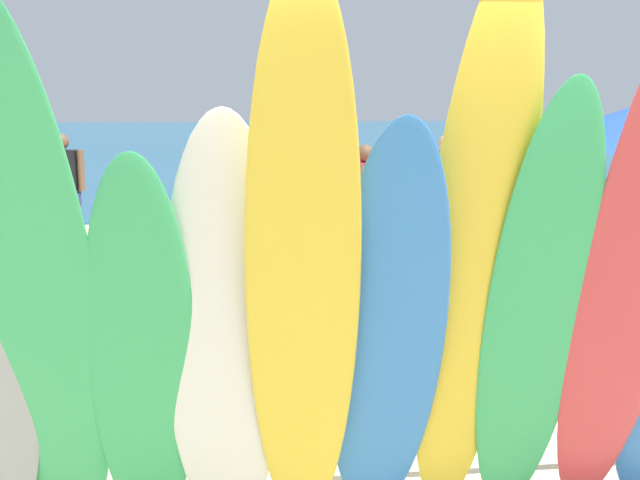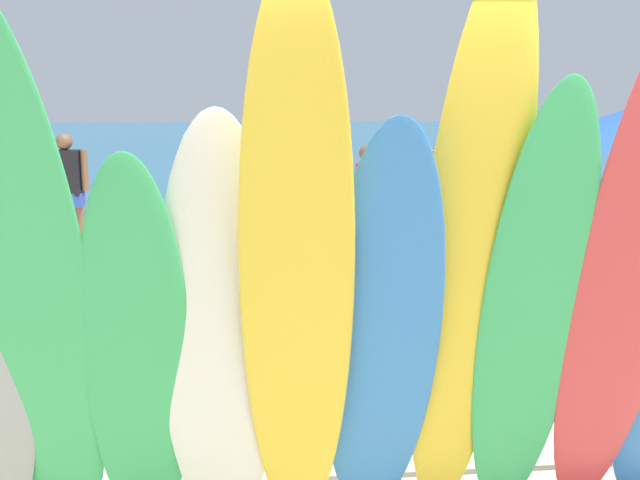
{
  "view_description": "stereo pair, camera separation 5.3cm",
  "coord_description": "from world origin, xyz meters",
  "px_view_note": "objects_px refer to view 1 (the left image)",
  "views": [
    {
      "loc": [
        -0.67,
        -3.89,
        2.18
      ],
      "look_at": [
        0.0,
        2.04,
        1.02
      ],
      "focal_mm": 43.81,
      "sensor_mm": 36.0,
      "label": 1
    },
    {
      "loc": [
        -0.62,
        -3.89,
        2.18
      ],
      "look_at": [
        0.0,
        2.04,
        1.02
      ],
      "focal_mm": 43.81,
      "sensor_mm": 36.0,
      "label": 2
    }
  ],
  "objects_px": {
    "surfboard_green_7": "(535,322)",
    "beachgoer_midbeach": "(63,185)",
    "beachgoer_near_rack": "(445,186)",
    "surfboard_red_8": "(635,280)",
    "surfboard_white_3": "(226,345)",
    "surfboard_yellow_6": "(473,274)",
    "surfboard_yellow_4": "(303,296)",
    "surfboard_blue_5": "(387,344)",
    "surfboard_green_2": "(143,365)",
    "surfboard_rack": "(363,386)",
    "beach_umbrella": "(638,126)",
    "surfboard_green_1": "(31,305)",
    "beachgoer_by_water": "(365,199)"
  },
  "relations": [
    {
      "from": "surfboard_blue_5",
      "to": "beachgoer_near_rack",
      "type": "relative_size",
      "value": 1.38
    },
    {
      "from": "beachgoer_near_rack",
      "to": "beachgoer_midbeach",
      "type": "bearing_deg",
      "value": 46.56
    },
    {
      "from": "surfboard_green_2",
      "to": "beachgoer_by_water",
      "type": "distance_m",
      "value": 6.12
    },
    {
      "from": "surfboard_green_2",
      "to": "beachgoer_near_rack",
      "type": "distance_m",
      "value": 7.32
    },
    {
      "from": "surfboard_red_8",
      "to": "beachgoer_near_rack",
      "type": "height_order",
      "value": "surfboard_red_8"
    },
    {
      "from": "surfboard_red_8",
      "to": "surfboard_yellow_6",
      "type": "bearing_deg",
      "value": 175.14
    },
    {
      "from": "beach_umbrella",
      "to": "surfboard_blue_5",
      "type": "bearing_deg",
      "value": -131.8
    },
    {
      "from": "surfboard_rack",
      "to": "beach_umbrella",
      "type": "bearing_deg",
      "value": 42.34
    },
    {
      "from": "surfboard_rack",
      "to": "surfboard_green_2",
      "type": "relative_size",
      "value": 2.0
    },
    {
      "from": "surfboard_green_1",
      "to": "beachgoer_near_rack",
      "type": "height_order",
      "value": "surfboard_green_1"
    },
    {
      "from": "surfboard_yellow_4",
      "to": "surfboard_red_8",
      "type": "xyz_separation_m",
      "value": [
        1.52,
        0.1,
        0.0
      ]
    },
    {
      "from": "surfboard_yellow_4",
      "to": "surfboard_yellow_6",
      "type": "xyz_separation_m",
      "value": [
        0.77,
        0.14,
        0.04
      ]
    },
    {
      "from": "beachgoer_near_rack",
      "to": "beachgoer_by_water",
      "type": "relative_size",
      "value": 1.04
    },
    {
      "from": "surfboard_green_7",
      "to": "beachgoer_near_rack",
      "type": "bearing_deg",
      "value": 79.72
    },
    {
      "from": "surfboard_red_8",
      "to": "beachgoer_midbeach",
      "type": "relative_size",
      "value": 1.71
    },
    {
      "from": "surfboard_yellow_4",
      "to": "beachgoer_midbeach",
      "type": "xyz_separation_m",
      "value": [
        -2.53,
        7.52,
        -0.4
      ]
    },
    {
      "from": "surfboard_blue_5",
      "to": "surfboard_red_8",
      "type": "height_order",
      "value": "surfboard_red_8"
    },
    {
      "from": "surfboard_red_8",
      "to": "beach_umbrella",
      "type": "bearing_deg",
      "value": 60.8
    },
    {
      "from": "surfboard_white_3",
      "to": "surfboard_blue_5",
      "type": "distance_m",
      "value": 0.72
    },
    {
      "from": "beachgoer_by_water",
      "to": "beach_umbrella",
      "type": "relative_size",
      "value": 0.75
    },
    {
      "from": "surfboard_rack",
      "to": "surfboard_blue_5",
      "type": "height_order",
      "value": "surfboard_blue_5"
    },
    {
      "from": "surfboard_green_2",
      "to": "beachgoer_midbeach",
      "type": "distance_m",
      "value": 7.57
    },
    {
      "from": "surfboard_rack",
      "to": "beachgoer_midbeach",
      "type": "relative_size",
      "value": 2.55
    },
    {
      "from": "surfboard_green_2",
      "to": "beach_umbrella",
      "type": "height_order",
      "value": "beach_umbrella"
    },
    {
      "from": "surfboard_blue_5",
      "to": "surfboard_green_2",
      "type": "bearing_deg",
      "value": 179.77
    },
    {
      "from": "beachgoer_near_rack",
      "to": "beach_umbrella",
      "type": "relative_size",
      "value": 0.78
    },
    {
      "from": "surfboard_rack",
      "to": "surfboard_green_7",
      "type": "relative_size",
      "value": 1.75
    },
    {
      "from": "surfboard_green_2",
      "to": "surfboard_red_8",
      "type": "xyz_separation_m",
      "value": [
        2.21,
        -0.09,
        0.35
      ]
    },
    {
      "from": "surfboard_green_2",
      "to": "surfboard_blue_5",
      "type": "xyz_separation_m",
      "value": [
        1.09,
        -0.03,
        0.07
      ]
    },
    {
      "from": "surfboard_green_1",
      "to": "surfboard_yellow_4",
      "type": "height_order",
      "value": "surfboard_yellow_4"
    },
    {
      "from": "beachgoer_midbeach",
      "to": "surfboard_red_8",
      "type": "bearing_deg",
      "value": -50.49
    },
    {
      "from": "surfboard_yellow_4",
      "to": "surfboard_blue_5",
      "type": "height_order",
      "value": "surfboard_yellow_4"
    },
    {
      "from": "surfboard_rack",
      "to": "surfboard_yellow_6",
      "type": "bearing_deg",
      "value": -56.7
    },
    {
      "from": "surfboard_yellow_6",
      "to": "beachgoer_midbeach",
      "type": "relative_size",
      "value": 1.76
    },
    {
      "from": "surfboard_rack",
      "to": "beach_umbrella",
      "type": "relative_size",
      "value": 1.98
    },
    {
      "from": "surfboard_white_3",
      "to": "surfboard_green_7",
      "type": "relative_size",
      "value": 0.93
    },
    {
      "from": "surfboard_green_7",
      "to": "beach_umbrella",
      "type": "bearing_deg",
      "value": 57.64
    },
    {
      "from": "surfboard_green_7",
      "to": "beachgoer_midbeach",
      "type": "bearing_deg",
      "value": 117.91
    },
    {
      "from": "surfboard_yellow_4",
      "to": "surfboard_yellow_6",
      "type": "relative_size",
      "value": 0.99
    },
    {
      "from": "surfboard_red_8",
      "to": "surfboard_white_3",
      "type": "bearing_deg",
      "value": 176.02
    },
    {
      "from": "surfboard_green_1",
      "to": "surfboard_red_8",
      "type": "distance_m",
      "value": 2.64
    },
    {
      "from": "surfboard_green_7",
      "to": "beach_umbrella",
      "type": "height_order",
      "value": "surfboard_green_7"
    },
    {
      "from": "beachgoer_midbeach",
      "to": "beachgoer_near_rack",
      "type": "height_order",
      "value": "beachgoer_midbeach"
    },
    {
      "from": "surfboard_green_1",
      "to": "surfboard_green_2",
      "type": "height_order",
      "value": "surfboard_green_1"
    },
    {
      "from": "surfboard_blue_5",
      "to": "beachgoer_midbeach",
      "type": "height_order",
      "value": "surfboard_blue_5"
    },
    {
      "from": "surfboard_yellow_6",
      "to": "beachgoer_midbeach",
      "type": "xyz_separation_m",
      "value": [
        -3.31,
        7.38,
        -0.44
      ]
    },
    {
      "from": "surfboard_yellow_6",
      "to": "beachgoer_midbeach",
      "type": "height_order",
      "value": "surfboard_yellow_6"
    },
    {
      "from": "surfboard_green_1",
      "to": "beachgoer_near_rack",
      "type": "xyz_separation_m",
      "value": [
        3.62,
        6.69,
        -0.37
      ]
    },
    {
      "from": "surfboard_red_8",
      "to": "surfboard_green_1",
      "type": "bearing_deg",
      "value": 178.9
    },
    {
      "from": "beachgoer_midbeach",
      "to": "beachgoer_near_rack",
      "type": "bearing_deg",
      "value": 2.46
    }
  ]
}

